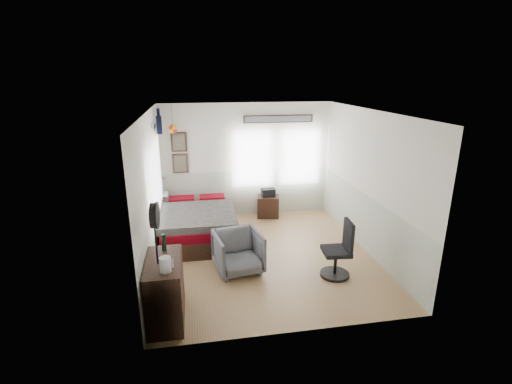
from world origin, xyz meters
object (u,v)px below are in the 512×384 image
at_px(dresser, 165,290).
at_px(armchair, 238,252).
at_px(task_chair, 339,254).
at_px(nightstand, 268,206).
at_px(bed, 198,224).

xyz_separation_m(dresser, armchair, (1.17, 1.15, -0.09)).
bearing_deg(task_chair, armchair, 169.11).
height_order(nightstand, task_chair, task_chair).
distance_m(bed, armchair, 1.63).
height_order(bed, armchair, armchair).
bearing_deg(task_chair, bed, 144.47).
bearing_deg(nightstand, bed, -137.69).
bearing_deg(nightstand, armchair, -100.89).
bearing_deg(bed, armchair, -65.59).
xyz_separation_m(armchair, task_chair, (1.66, -0.46, 0.05)).
xyz_separation_m(bed, nightstand, (1.70, 0.99, -0.06)).
relative_size(bed, armchair, 2.61).
bearing_deg(bed, dresser, -100.35).
relative_size(dresser, armchair, 1.26).
height_order(bed, task_chair, task_chair).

